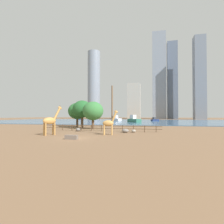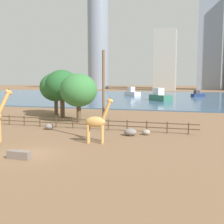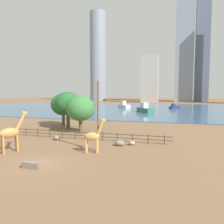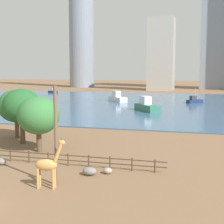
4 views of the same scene
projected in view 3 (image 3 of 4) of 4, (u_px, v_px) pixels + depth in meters
The scene contains 21 objects.
ground_plane at pixel (144, 109), 98.77m from camera, with size 400.00×400.00×0.00m, color brown.
harbor_water at pixel (143, 109), 95.89m from camera, with size 180.00×86.00×0.20m, color #3D6084.
giraffe_tall at pixel (11, 132), 26.29m from camera, with size 2.39×3.32×5.13m.
giraffe_companion at pixel (93, 136), 26.00m from camera, with size 2.73×1.03×4.35m.
utility_pole at pixel (98, 117), 26.57m from camera, with size 0.28×0.28×8.61m, color brown.
boulder_near_fence at pixel (132, 143), 30.10m from camera, with size 0.86×0.79×0.59m, color gray.
boulder_by_pole at pixel (119, 143), 29.66m from camera, with size 1.36×1.03×0.78m, color gray.
boulder_small at pixel (57, 138), 33.31m from camera, with size 1.03×0.95×0.71m, color gray.
feeding_trough at pixel (31, 165), 20.90m from camera, with size 1.80×0.60×0.60m, color #72665B.
enclosure_fence at pixel (84, 135), 33.66m from camera, with size 26.12×0.14×1.30m.
tree_left_large at pixel (68, 104), 43.21m from camera, with size 5.17×5.17×7.40m.
tree_center_broad at pixel (63, 104), 47.58m from camera, with size 5.34×5.34×7.06m.
tree_right_tall at pixel (80, 108), 38.63m from camera, with size 5.08×5.08×6.74m.
boat_ferry at pixel (124, 105), 101.48m from camera, with size 6.86×7.05×3.18m.
boat_sailboat at pixel (175, 107), 96.46m from camera, with size 4.83×4.53×4.39m.
boat_tug at pixel (145, 109), 77.66m from camera, with size 7.09×7.88×3.45m.
boat_barge at pixel (81, 102), 140.60m from camera, with size 4.40×2.53×1.83m.
skyline_block_central at pixel (98, 57), 186.83m from camera, with size 13.81×13.81×74.83m, color gray.
skyline_tower_glass at pixel (202, 50), 167.72m from camera, with size 10.08×8.52×79.62m, color slate.
skyline_block_left at pixel (150, 79), 158.57m from camera, with size 11.97×11.31×33.61m, color #ADA89E.
skyline_block_right at pixel (185, 44), 166.34m from camera, with size 13.32×8.89×88.73m, color gray.
Camera 3 is at (13.06, -18.74, 7.24)m, focal length 35.00 mm.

